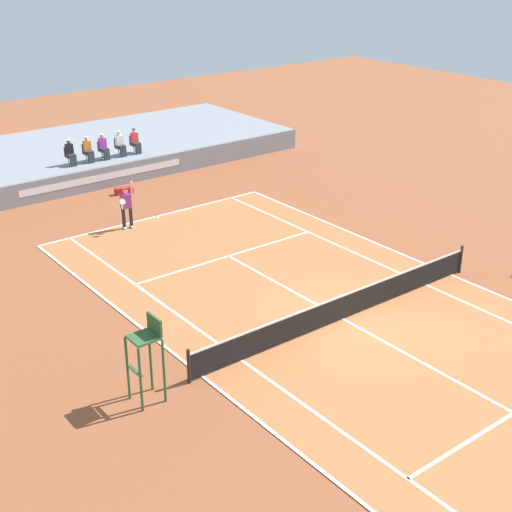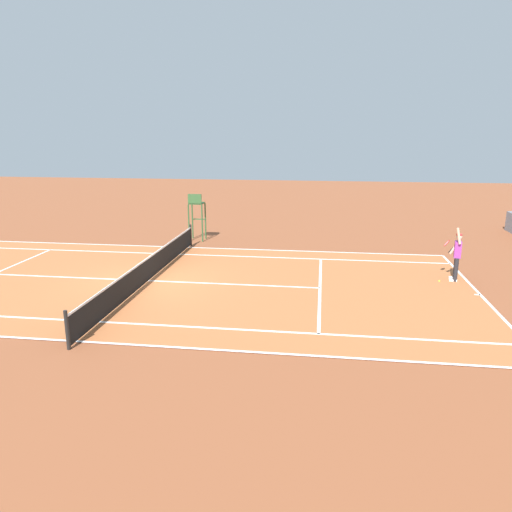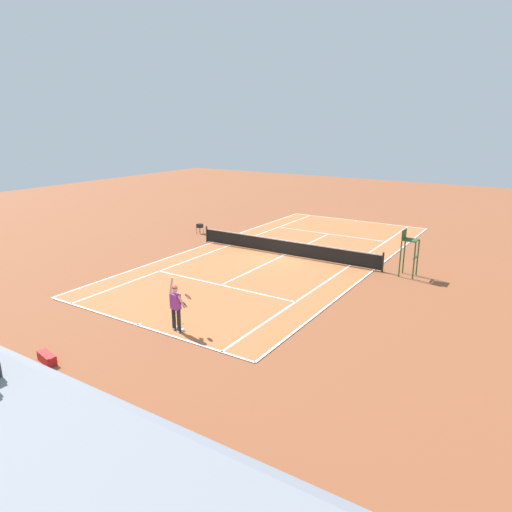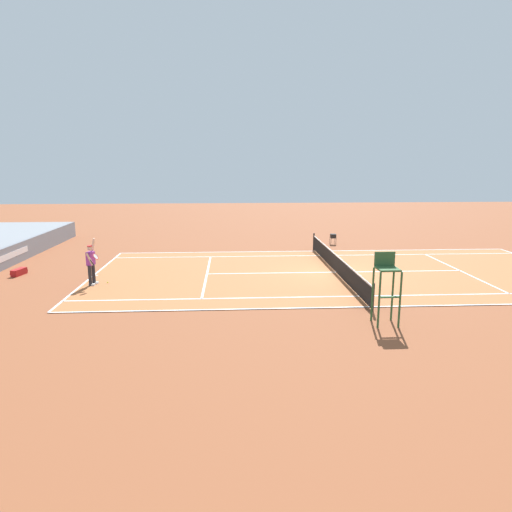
% 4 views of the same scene
% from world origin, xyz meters
% --- Properties ---
extents(ground_plane, '(80.00, 80.00, 0.00)m').
position_xyz_m(ground_plane, '(0.00, 0.00, 0.00)').
color(ground_plane, brown).
extents(court, '(11.08, 23.88, 0.03)m').
position_xyz_m(court, '(0.00, 0.00, 0.01)').
color(court, '#B76638').
rests_on(court, ground).
extents(net, '(11.98, 0.10, 1.07)m').
position_xyz_m(net, '(0.00, 0.00, 0.52)').
color(net, black).
rests_on(net, ground).
extents(barrier_wall, '(24.60, 0.25, 1.09)m').
position_xyz_m(barrier_wall, '(0.00, 16.95, 0.54)').
color(barrier_wall, gray).
rests_on(barrier_wall, ground).
extents(tennis_player, '(0.82, 0.62, 2.08)m').
position_xyz_m(tennis_player, '(-1.67, 11.43, 0.99)').
color(tennis_player, '#232328').
rests_on(tennis_player, ground).
extents(tennis_ball, '(0.07, 0.07, 0.07)m').
position_xyz_m(tennis_ball, '(-1.42, 10.84, 0.03)').
color(tennis_ball, '#D1E533').
rests_on(tennis_ball, ground).
extents(umpire_chair, '(0.77, 0.77, 2.44)m').
position_xyz_m(umpire_chair, '(-7.20, 0.00, 1.56)').
color(umpire_chair, '#2D562D').
rests_on(umpire_chair, ground).
extents(equipment_bag, '(0.95, 0.50, 0.32)m').
position_xyz_m(equipment_bag, '(0.36, 15.57, 0.16)').
color(equipment_bag, red).
rests_on(equipment_bag, ground).
extents(ball_hopper, '(0.36, 0.36, 0.70)m').
position_xyz_m(ball_hopper, '(7.90, -1.67, 0.57)').
color(ball_hopper, black).
rests_on(ball_hopper, ground).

